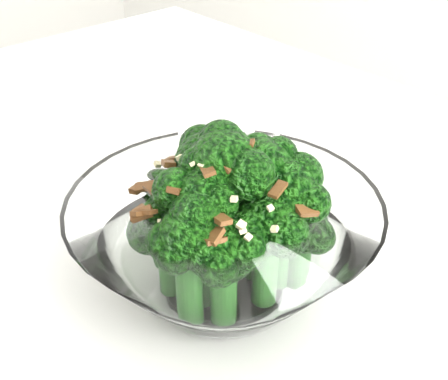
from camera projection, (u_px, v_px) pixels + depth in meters
The scene contains 2 objects.
table at pixel (232, 280), 0.62m from camera, with size 1.34×1.04×0.75m.
broccoli_dish at pixel (225, 235), 0.47m from camera, with size 0.24×0.24×0.15m.
Camera 1 is at (0.26, -0.26, 1.09)m, focal length 50.00 mm.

